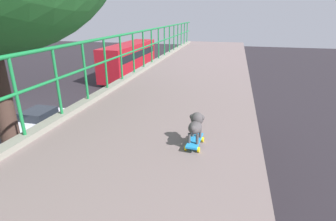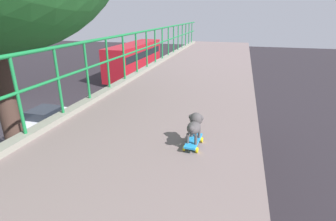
# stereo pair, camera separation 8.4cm
# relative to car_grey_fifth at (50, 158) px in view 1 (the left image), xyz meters

# --- Properties ---
(car_grey_fifth) EXTENTS (1.97, 4.38, 1.40)m
(car_grey_fifth) POSITION_rel_car_grey_fifth_xyz_m (0.00, 0.00, 0.00)
(car_grey_fifth) COLOR slate
(car_grey_fifth) RESTS_ON ground
(car_white_sixth) EXTENTS (1.77, 3.99, 1.31)m
(car_white_sixth) POSITION_rel_car_grey_fifth_xyz_m (-3.47, 3.54, -0.00)
(car_white_sixth) COLOR silver
(car_white_sixth) RESTS_ON ground
(car_blue_seventh) EXTENTS (1.89, 4.24, 1.47)m
(car_blue_seventh) POSITION_rel_car_grey_fifth_xyz_m (0.11, 7.48, 0.06)
(car_blue_seventh) COLOR #233B98
(car_blue_seventh) RESTS_ON ground
(city_bus) EXTENTS (2.62, 11.08, 3.57)m
(city_bus) POSITION_rel_car_grey_fifth_xyz_m (-3.73, 18.80, 1.37)
(city_bus) COLOR #B21521
(city_bus) RESTS_ON ground
(toy_skateboard) EXTENTS (0.21, 0.45, 0.09)m
(toy_skateboard) POSITION_rel_car_grey_fifth_xyz_m (7.23, -5.57, 4.56)
(toy_skateboard) COLOR #2390DA
(toy_skateboard) RESTS_ON overpass_deck
(small_dog) EXTENTS (0.20, 0.40, 0.33)m
(small_dog) POSITION_rel_car_grey_fifth_xyz_m (7.23, -5.54, 4.78)
(small_dog) COLOR #484445
(small_dog) RESTS_ON toy_skateboard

